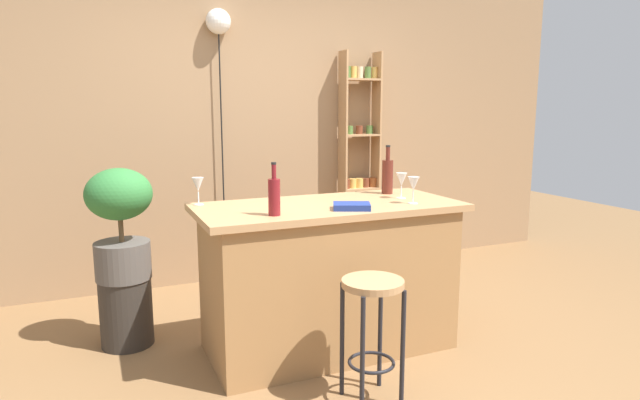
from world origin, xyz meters
name	(u,v)px	position (x,y,z in m)	size (l,w,h in m)	color
ground	(349,367)	(0.00, 0.00, 0.00)	(12.00, 12.00, 0.00)	brown
back_wall	(251,118)	(0.00, 1.95, 1.40)	(6.40, 0.10, 2.80)	#997551
kitchen_counter	(329,276)	(0.00, 0.30, 0.46)	(1.60, 0.74, 0.92)	#9E7042
bar_stool	(372,312)	(-0.06, -0.36, 0.48)	(0.31, 0.31, 0.65)	black
spice_shelf	(360,162)	(0.99, 1.80, 0.99)	(0.36, 0.17, 1.99)	tan
plant_stool	(126,311)	(-1.16, 0.84, 0.22)	(0.32, 0.32, 0.44)	#2D2823
potted_plant	(120,219)	(-1.16, 0.84, 0.82)	(0.40, 0.36, 0.70)	#514C47
bottle_wine_red	(387,175)	(0.52, 0.50, 1.04)	(0.07, 0.07, 0.33)	#5B2319
bottle_soda_blue	(274,196)	(-0.41, 0.09, 1.03)	(0.07, 0.07, 0.29)	maroon
wine_glass_left	(402,180)	(0.51, 0.30, 1.04)	(0.07, 0.07, 0.16)	silver
wine_glass_center	(413,184)	(0.47, 0.11, 1.04)	(0.07, 0.07, 0.16)	silver
wine_glass_right	(198,185)	(-0.73, 0.58, 1.04)	(0.07, 0.07, 0.16)	silver
cookbook	(352,206)	(0.05, 0.09, 0.94)	(0.21, 0.15, 0.04)	navy
pendant_globe_light	(218,27)	(-0.28, 1.84, 2.14)	(0.20, 0.20, 2.28)	black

